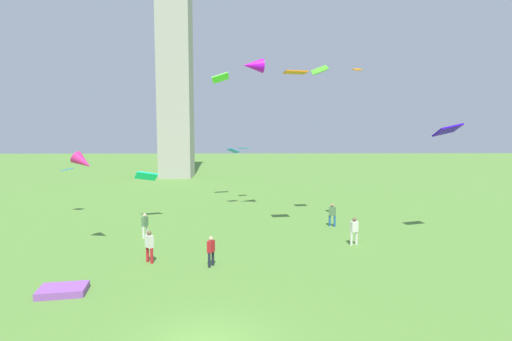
% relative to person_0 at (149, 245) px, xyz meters
% --- Properties ---
extents(person_0, '(0.54, 0.52, 1.82)m').
position_rel_person_0_xyz_m(person_0, '(0.00, 0.00, 0.00)').
color(person_0, red).
rests_on(person_0, ground_plane).
extents(person_1, '(0.53, 0.42, 1.80)m').
position_rel_person_0_xyz_m(person_1, '(12.39, 3.32, -0.01)').
color(person_1, silver).
rests_on(person_1, ground_plane).
extents(person_2, '(0.54, 0.47, 1.80)m').
position_rel_person_0_xyz_m(person_2, '(12.02, 8.37, -0.02)').
color(person_2, '#235693').
rests_on(person_2, ground_plane).
extents(person_3, '(0.42, 0.50, 1.67)m').
position_rel_person_0_xyz_m(person_3, '(3.51, -0.70, -0.09)').
color(person_3, '#1E2333').
rests_on(person_3, ground_plane).
extents(person_4, '(0.41, 0.51, 1.70)m').
position_rel_person_0_xyz_m(person_4, '(-1.62, 5.31, -0.07)').
color(person_4, silver).
rests_on(person_4, ground_plane).
extents(kite_flying_0, '(1.20, 1.04, 0.20)m').
position_rel_person_0_xyz_m(kite_flying_0, '(5.04, 20.35, 4.52)').
color(kite_flying_0, '#197EB3').
extents(kite_flying_1, '(0.67, 0.85, 0.32)m').
position_rel_person_0_xyz_m(kite_flying_1, '(13.49, 7.61, 10.80)').
color(kite_flying_1, '#B46B0C').
extents(kite_flying_2, '(2.05, 1.61, 1.00)m').
position_rel_person_0_xyz_m(kite_flying_2, '(-3.00, 11.32, 2.59)').
color(kite_flying_2, '#12EAB5').
extents(kite_flying_3, '(1.62, 1.21, 1.32)m').
position_rel_person_0_xyz_m(kite_flying_3, '(-4.72, 2.97, 4.42)').
color(kite_flying_3, '#E02680').
extents(kite_flying_4, '(1.31, 0.92, 0.92)m').
position_rel_person_0_xyz_m(kite_flying_4, '(11.22, 10.33, 11.16)').
color(kite_flying_4, '#4DCB27').
extents(kite_flying_5, '(1.70, 1.24, 1.10)m').
position_rel_person_0_xyz_m(kite_flying_5, '(2.73, 18.89, 11.64)').
color(kite_flying_5, '#57EF3B').
extents(kite_flying_6, '(1.68, 1.28, 0.14)m').
position_rel_person_0_xyz_m(kite_flying_6, '(8.77, 5.84, 10.33)').
color(kite_flying_6, orange).
extents(kite_flying_7, '(1.36, 1.21, 0.60)m').
position_rel_person_0_xyz_m(kite_flying_7, '(4.05, 16.73, 4.45)').
color(kite_flying_7, '#2F7FD9').
extents(kite_flying_8, '(1.05, 0.88, 0.30)m').
position_rel_person_0_xyz_m(kite_flying_8, '(-10.41, 13.38, 2.97)').
color(kite_flying_8, '#2288E5').
extents(kite_flying_9, '(1.98, 1.63, 1.24)m').
position_rel_person_0_xyz_m(kite_flying_9, '(5.94, 12.41, 11.83)').
color(kite_flying_9, '#C80DF1').
extents(kite_flying_10, '(1.84, 1.50, 0.95)m').
position_rel_person_0_xyz_m(kite_flying_10, '(19.12, 5.16, 6.40)').
color(kite_flying_10, '#2D04DE').
extents(kite_bundle_0, '(2.24, 1.71, 0.32)m').
position_rel_person_0_xyz_m(kite_bundle_0, '(-2.87, -4.28, -0.87)').
color(kite_bundle_0, purple).
rests_on(kite_bundle_0, ground_plane).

